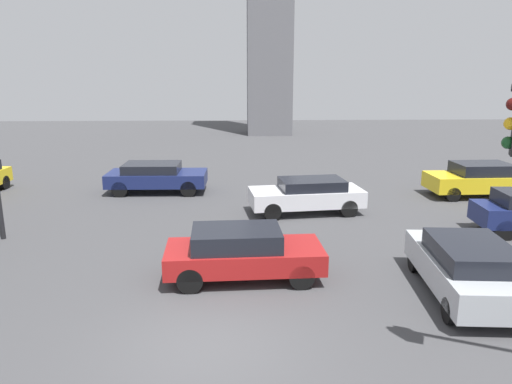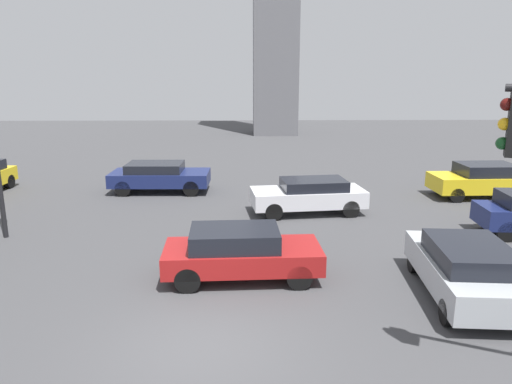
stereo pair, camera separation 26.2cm
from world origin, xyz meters
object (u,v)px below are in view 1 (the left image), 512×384
Objects in this scene: car_1 at (468,267)px; car_5 at (242,252)px; car_0 at (156,176)px; car_3 at (478,179)px; car_2 at (307,195)px.

car_1 is 1.04× the size of car_5.
car_0 is at bearing 109.01° from car_5.
car_0 is 1.03× the size of car_1.
car_3 reaches higher than car_1.
car_2 is (6.45, -3.67, -0.01)m from car_0.
car_3 is at bearing 36.38° from car_5.
car_1 is 1.02× the size of car_3.
car_0 is 1.06× the size of car_3.
car_0 is 14.44m from car_1.
car_5 is at bearing 81.94° from car_1.
car_0 is at bearing -6.66° from car_3.
car_2 is at bearing 25.98° from car_1.
car_1 reaches higher than car_0.
car_2 is at bearing 15.08° from car_3.
car_3 is (5.08, 9.73, 0.03)m from car_1.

